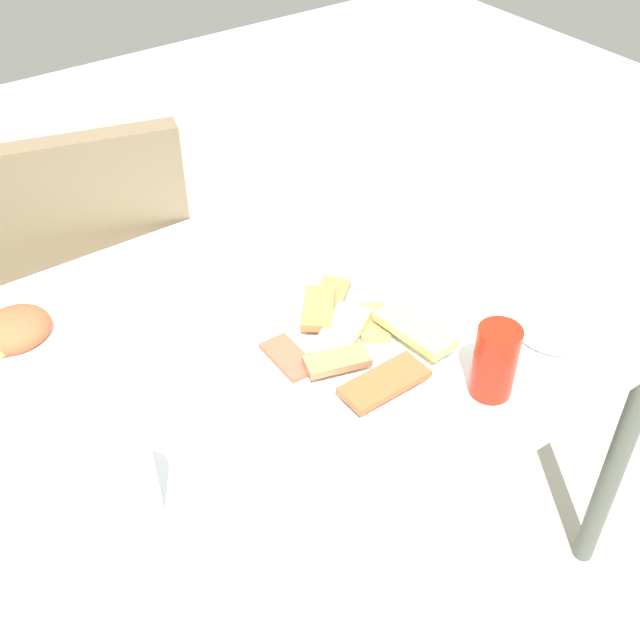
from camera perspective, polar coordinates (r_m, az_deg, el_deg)
ground_plane at (r=1.85m, az=-0.74°, el=-17.10°), size 6.00×6.00×0.00m
dining_table at (r=1.37m, az=-0.96°, el=-2.77°), size 1.16×0.81×0.70m
dining_chair at (r=1.81m, az=-15.85°, el=2.85°), size 0.52×0.52×0.90m
pide_platter at (r=1.27m, az=1.88°, el=-1.64°), size 0.33×0.33×0.04m
salad_plate_greens at (r=1.37m, az=-21.27°, el=-0.91°), size 0.21×0.21×0.06m
salad_plate_rice at (r=1.34m, az=16.63°, el=-0.52°), size 0.20×0.20×0.05m
soda_can at (r=1.19m, az=12.61°, el=-2.95°), size 0.07×0.07×0.12m
drinking_glass at (r=1.04m, az=-13.74°, el=-11.76°), size 0.07×0.07×0.12m
paper_napkin at (r=1.56m, az=12.75°, el=5.90°), size 0.14×0.14×0.00m
fork at (r=1.55m, az=13.24°, el=5.70°), size 0.19×0.01×0.00m
spoon at (r=1.57m, az=12.30°, el=6.33°), size 0.17×0.02×0.00m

